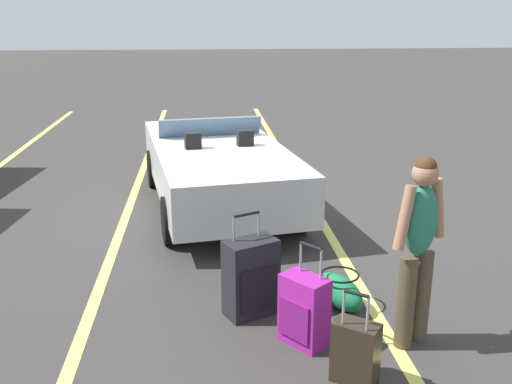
{
  "coord_description": "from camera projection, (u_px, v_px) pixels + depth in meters",
  "views": [
    {
      "loc": [
        -8.02,
        0.19,
        2.71
      ],
      "look_at": [
        -1.76,
        -0.4,
        0.75
      ],
      "focal_mm": 40.02,
      "sensor_mm": 36.0,
      "label": 1
    }
  ],
  "objects": [
    {
      "name": "lot_line_near",
      "position": [
        311.0,
        203.0,
        8.57
      ],
      "size": [
        18.0,
        0.12,
        0.01
      ],
      "primitive_type": "cube",
      "color": "#EAE066",
      "rests_on": "ground_plane"
    },
    {
      "name": "suitcase_small_carryon",
      "position": [
        355.0,
        352.0,
        4.33
      ],
      "size": [
        0.36,
        0.39,
        0.79
      ],
      "rotation": [
        0.0,
        0.0,
        5.65
      ],
      "color": "#2D2319",
      "rests_on": "ground_plane"
    },
    {
      "name": "duffel_bag",
      "position": [
        339.0,
        291.0,
        5.51
      ],
      "size": [
        0.7,
        0.51,
        0.34
      ],
      "rotation": [
        0.0,
        0.0,
        3.51
      ],
      "color": "#19723F",
      "rests_on": "ground_plane"
    },
    {
      "name": "traveler_person",
      "position": [
        419.0,
        242.0,
        4.65
      ],
      "size": [
        0.38,
        0.56,
        1.65
      ],
      "rotation": [
        0.0,
        0.0,
        0.53
      ],
      "color": "#4C3F2D",
      "rests_on": "ground_plane"
    },
    {
      "name": "suitcase_medium_bright",
      "position": [
        304.0,
        310.0,
        4.83
      ],
      "size": [
        0.46,
        0.44,
        0.89
      ],
      "rotation": [
        0.0,
        0.0,
        2.25
      ],
      "color": "#991E8C",
      "rests_on": "ground_plane"
    },
    {
      "name": "lot_line_mid",
      "position": [
        129.0,
        209.0,
        8.32
      ],
      "size": [
        18.0,
        0.12,
        0.01
      ],
      "primitive_type": "cube",
      "color": "#EAE066",
      "rests_on": "ground_plane"
    },
    {
      "name": "convertible_car",
      "position": [
        215.0,
        164.0,
        8.46
      ],
      "size": [
        4.36,
        2.37,
        1.24
      ],
      "rotation": [
        0.0,
        0.0,
        0.16
      ],
      "color": "silver",
      "rests_on": "ground_plane"
    },
    {
      "name": "ground_plane",
      "position": [
        218.0,
        206.0,
        8.44
      ],
      "size": [
        80.0,
        80.0,
        0.0
      ],
      "primitive_type": "plane",
      "color": "#383533"
    },
    {
      "name": "suitcase_large_black",
      "position": [
        251.0,
        278.0,
        5.3
      ],
      "size": [
        0.46,
        0.55,
        0.98
      ],
      "rotation": [
        0.0,
        0.0,
        3.59
      ],
      "color": "black",
      "rests_on": "ground_plane"
    }
  ]
}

